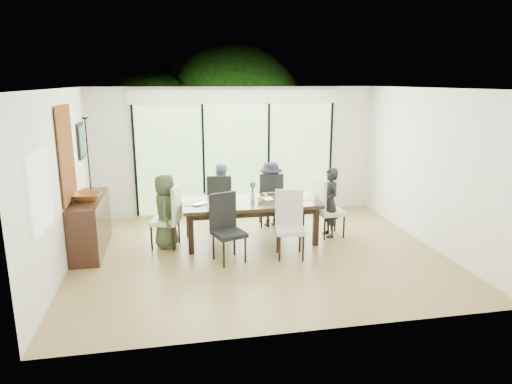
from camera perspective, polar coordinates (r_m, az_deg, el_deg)
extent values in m
cube|color=brown|center=(7.71, 0.35, -7.72)|extent=(6.00, 5.00, 0.01)
cube|color=white|center=(7.17, 0.38, 12.87)|extent=(6.00, 5.00, 0.01)
cube|color=white|center=(9.76, -2.50, 5.09)|extent=(6.00, 0.02, 2.70)
cube|color=white|center=(4.96, 6.01, -3.50)|extent=(6.00, 0.02, 2.70)
cube|color=white|center=(7.37, -23.27, 1.15)|extent=(0.02, 5.00, 2.70)
cube|color=white|center=(8.43, 20.90, 2.83)|extent=(0.02, 5.00, 2.70)
cube|color=#598C3F|center=(9.74, -2.46, 4.19)|extent=(4.20, 0.02, 2.30)
cube|color=white|center=(9.60, -2.53, 11.85)|extent=(4.40, 0.06, 0.28)
cube|color=black|center=(9.66, -14.89, 3.65)|extent=(0.05, 0.04, 2.30)
cube|color=black|center=(9.66, -6.57, 4.02)|extent=(0.05, 0.04, 2.30)
cube|color=black|center=(9.86, 1.59, 4.31)|extent=(0.05, 0.04, 2.30)
cube|color=black|center=(10.25, 9.28, 4.49)|extent=(0.05, 0.04, 2.30)
cube|color=#8CAD7F|center=(6.19, -25.31, 0.15)|extent=(0.02, 0.90, 1.00)
cube|color=brown|center=(10.91, -3.11, -1.50)|extent=(6.00, 1.80, 0.10)
cube|color=#503022|center=(11.55, -3.68, 2.40)|extent=(6.00, 0.08, 0.06)
sphere|color=#14380F|center=(12.32, -12.74, 6.99)|extent=(3.20, 3.20, 3.20)
sphere|color=#14380F|center=(13.00, -2.90, 9.24)|extent=(4.00, 4.00, 4.00)
sphere|color=#14380F|center=(12.66, 5.80, 6.61)|extent=(2.80, 2.80, 2.80)
sphere|color=#14380F|center=(13.61, -7.52, 8.58)|extent=(3.60, 3.60, 3.60)
cube|color=black|center=(8.07, -0.70, -1.33)|extent=(2.39, 1.09, 0.06)
cube|color=black|center=(8.09, -0.70, -1.94)|extent=(2.19, 0.90, 0.10)
cube|color=black|center=(7.66, -8.13, -5.23)|extent=(0.09, 0.09, 0.69)
cube|color=black|center=(8.03, 7.48, -4.30)|extent=(0.09, 0.09, 0.69)
cube|color=black|center=(8.48, -8.43, -3.36)|extent=(0.09, 0.09, 0.69)
cube|color=black|center=(8.82, 5.75, -2.61)|extent=(0.09, 0.09, 0.69)
imported|color=#39462F|center=(7.97, -11.23, -2.34)|extent=(0.44, 0.64, 1.28)
imported|color=black|center=(8.47, 9.21, -1.31)|extent=(0.41, 0.62, 1.28)
imported|color=#728CA5|center=(8.82, -4.52, -0.56)|extent=(0.65, 0.47, 1.28)
imported|color=#231D2B|center=(8.98, 1.83, -0.27)|extent=(0.64, 0.45, 1.28)
cube|color=#A7C747|center=(7.96, -7.45, -1.42)|extent=(0.44, 0.32, 0.01)
cube|color=#95BD43|center=(8.28, 5.79, -0.78)|extent=(0.44, 0.32, 0.01)
cube|color=#81A23A|center=(8.38, -4.21, -0.56)|extent=(0.44, 0.32, 0.01)
cube|color=#8FB641|center=(8.55, 2.46, -0.25)|extent=(0.44, 0.32, 0.01)
cube|color=white|center=(7.70, -4.34, -1.86)|extent=(0.44, 0.32, 0.01)
cube|color=black|center=(8.34, -3.49, -0.55)|extent=(0.26, 0.18, 0.01)
cube|color=black|center=(8.49, 2.21, -0.30)|extent=(0.24, 0.17, 0.01)
cube|color=white|center=(8.16, 4.21, -0.96)|extent=(0.30, 0.22, 0.00)
cube|color=white|center=(7.70, -4.34, -1.75)|extent=(0.26, 0.26, 0.02)
cube|color=orange|center=(7.69, -4.34, -1.62)|extent=(0.20, 0.20, 0.01)
cylinder|color=silver|center=(8.10, -0.41, -0.61)|extent=(0.08, 0.08, 0.12)
cylinder|color=#337226|center=(8.07, -0.42, 0.21)|extent=(0.04, 0.04, 0.16)
sphere|color=#4544AA|center=(8.05, -0.42, 0.90)|extent=(0.11, 0.11, 0.11)
imported|color=silver|center=(7.86, -6.68, -1.51)|extent=(0.39, 0.35, 0.03)
imported|color=white|center=(8.11, -5.76, -0.76)|extent=(0.15, 0.15, 0.10)
imported|color=white|center=(7.98, 0.49, -0.94)|extent=(0.12, 0.12, 0.09)
imported|color=white|center=(8.32, 4.61, -0.36)|extent=(0.16, 0.16, 0.10)
imported|color=white|center=(8.15, 0.97, -0.89)|extent=(0.18, 0.23, 0.02)
cube|color=black|center=(8.18, -20.00, -3.85)|extent=(0.46, 1.63, 0.92)
imported|color=#92521F|center=(7.95, -20.41, -0.51)|extent=(0.48, 0.48, 0.12)
cylinder|color=black|center=(8.39, -19.90, -0.02)|extent=(0.10, 0.10, 0.04)
cylinder|color=black|center=(8.27, -20.26, 4.30)|extent=(0.02, 0.02, 1.27)
cylinder|color=black|center=(8.20, -20.63, 8.65)|extent=(0.10, 0.10, 0.03)
cylinder|color=silver|center=(8.20, -20.67, 9.07)|extent=(0.04, 0.04, 0.10)
cube|color=#914015|center=(7.68, -22.61, 4.35)|extent=(0.02, 1.00, 1.50)
cube|color=black|center=(8.94, -21.02, 6.00)|extent=(0.03, 0.55, 0.65)
cube|color=#1B5756|center=(8.94, -20.89, 6.00)|extent=(0.01, 0.45, 0.55)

